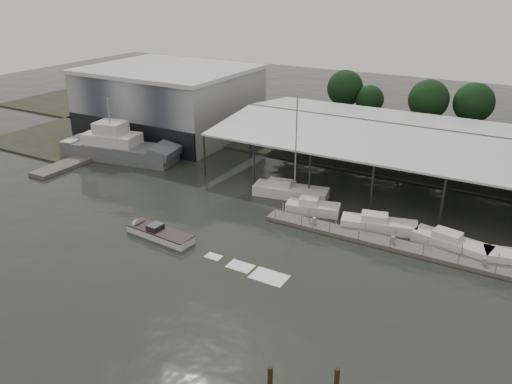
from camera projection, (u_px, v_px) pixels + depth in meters
The scene contains 13 objects.
ground at pixel (209, 256), 45.48m from camera, with size 200.00×200.00×0.00m, color #232820.
land_strip_far at pixel (360, 137), 78.98m from camera, with size 140.00×30.00×0.30m.
land_strip_west at pixel (118, 122), 87.55m from camera, with size 20.00×40.00×0.30m.
storage_warehouse at pixel (170, 100), 80.01m from camera, with size 24.50×20.50×10.50m.
covered_boat_shed at pixel (466, 139), 57.70m from camera, with size 58.24×24.00×6.96m.
trawler_dock at pixel (90, 156), 70.18m from camera, with size 3.00×18.00×0.50m.
floating_dock at pixel (403, 247), 46.58m from camera, with size 28.00×2.00×1.40m.
grey_trawler at pixel (120, 148), 69.27m from camera, with size 17.45×7.53×8.84m.
white_sailboat at pixel (290, 191), 57.63m from camera, with size 8.92×4.11×12.11m.
speedboat_underway at pixel (155, 232), 48.91m from camera, with size 18.93×3.51×2.00m.
moored_cruiser_0 at pixel (312, 207), 53.67m from camera, with size 6.03×3.51×1.70m.
moored_cruiser_1 at pixel (378, 224), 50.02m from camera, with size 7.73×3.88×1.70m.
moored_cruiser_2 at pixel (451, 242), 46.53m from camera, with size 7.36×3.57×1.70m.
Camera 1 is at (23.20, -32.21, 23.35)m, focal length 35.00 mm.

